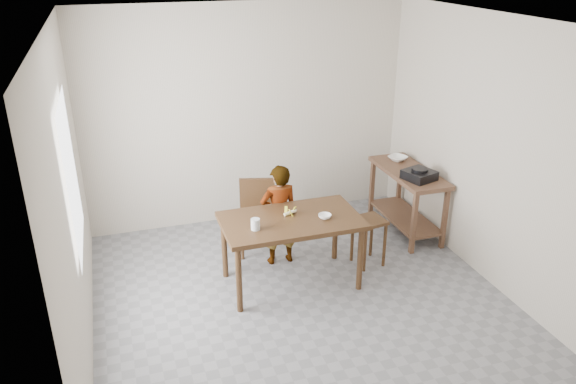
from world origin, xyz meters
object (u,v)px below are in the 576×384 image
object	(u,v)px
stool	(368,241)
prep_counter	(406,201)
child	(279,215)
dining_chair	(258,219)
dining_table	(291,251)

from	to	relation	value
stool	prep_counter	bearing A→B (deg)	36.94
child	dining_chair	size ratio (longest dim) A/B	1.38
prep_counter	stool	distance (m)	0.99
stool	dining_table	bearing A→B (deg)	-173.26
dining_chair	child	bearing A→B (deg)	-45.21
prep_counter	stool	world-z (taller)	prep_counter
dining_table	child	xyz separation A→B (m)	(0.01, 0.45, 0.20)
prep_counter	stool	xyz separation A→B (m)	(-0.78, -0.59, -0.13)
dining_chair	prep_counter	bearing A→B (deg)	14.12
dining_table	child	world-z (taller)	child
dining_table	dining_chair	xyz separation A→B (m)	(-0.15, 0.75, 0.04)
dining_table	stool	size ratio (longest dim) A/B	2.55
child	stool	world-z (taller)	child
prep_counter	child	distance (m)	1.74
child	dining_chair	xyz separation A→B (m)	(-0.17, 0.30, -0.16)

